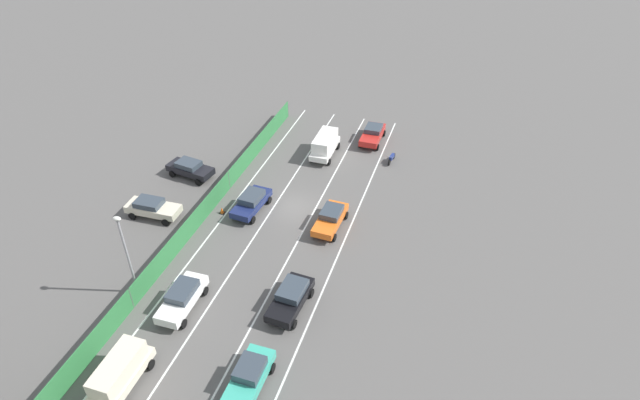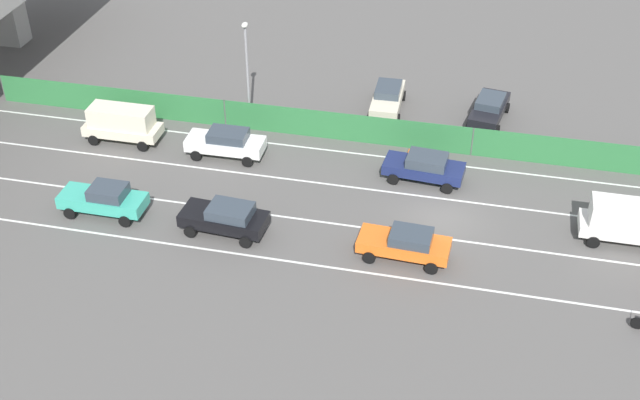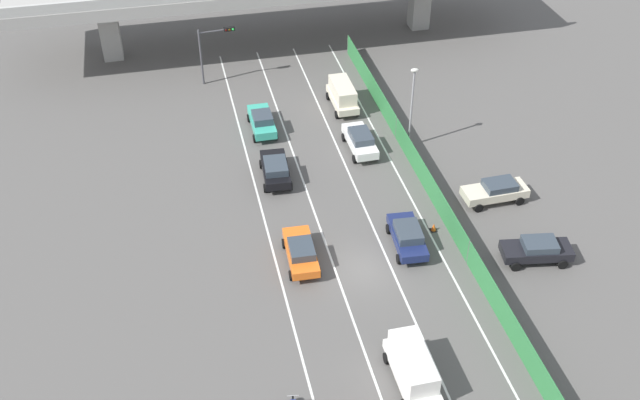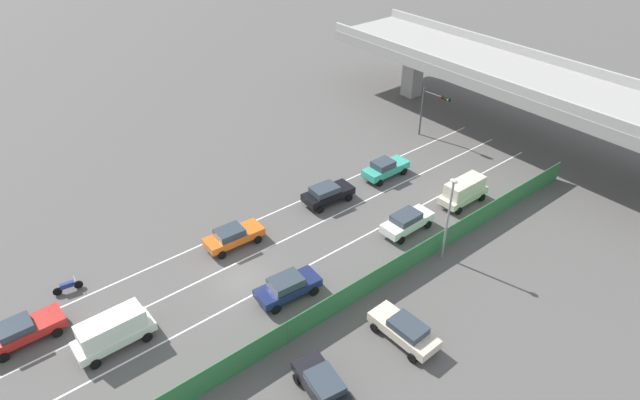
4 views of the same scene
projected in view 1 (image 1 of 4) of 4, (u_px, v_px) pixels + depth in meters
name	position (u px, v px, depth m)	size (l,w,h in m)	color
ground_plane	(295.00, 208.00, 45.01)	(300.00, 300.00, 0.00)	#565451
lane_line_left_edge	(331.00, 271.00, 38.65)	(0.14, 49.16, 0.01)	silver
lane_line_mid_left	(287.00, 262.00, 39.51)	(0.14, 49.16, 0.01)	silver
lane_line_mid_right	(244.00, 252.00, 40.38)	(0.14, 49.16, 0.01)	silver
lane_line_right_edge	(204.00, 243.00, 41.24)	(0.14, 49.16, 0.01)	silver
green_fence	(187.00, 231.00, 41.04)	(0.10, 45.26, 1.82)	#2D753D
car_sedan_red	(373.00, 134.00, 53.85)	(2.06, 4.53, 1.55)	red
car_van_white	(325.00, 144.00, 51.36)	(2.07, 4.73, 2.23)	silver
car_sedan_navy	(251.00, 202.00, 44.21)	(2.29, 4.56, 1.62)	navy
car_sedan_white	(182.00, 297.00, 35.30)	(1.99, 4.57, 1.67)	white
car_taxi_teal	(248.00, 378.00, 30.18)	(1.94, 4.56, 1.72)	teal
car_taxi_orange	(331.00, 218.00, 42.43)	(2.13, 4.57, 1.58)	orange
car_sedan_black	(291.00, 297.00, 35.32)	(2.29, 4.52, 1.63)	black
car_van_cream	(119.00, 372.00, 30.12)	(1.97, 4.58, 2.21)	beige
motorcycle	(392.00, 158.00, 50.78)	(0.60, 1.94, 0.93)	black
parked_sedan_dark	(190.00, 168.00, 48.48)	(4.64, 2.53, 1.56)	black
parked_sedan_cream	(152.00, 207.00, 43.55)	(4.60, 2.07, 1.57)	beige
street_lamp	(125.00, 248.00, 34.57)	(0.60, 0.36, 6.72)	gray
traffic_cone	(222.00, 210.00, 44.25)	(0.47, 0.47, 0.57)	orange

